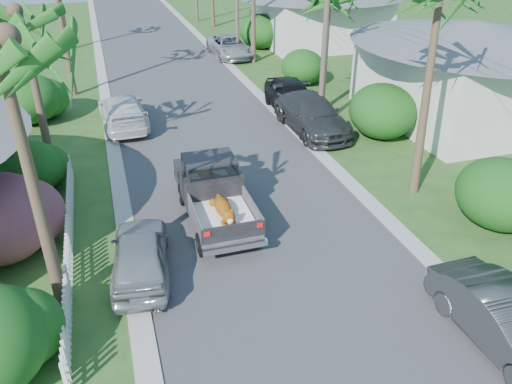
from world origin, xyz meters
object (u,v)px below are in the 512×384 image
object	(u,v)px
utility_pole_b	(325,31)
parked_car_rd	(230,47)
parked_car_lf	(123,111)
palm_l_b	(19,12)
parked_car_ln	(140,255)
house_right_near	(467,75)
parked_car_rf	(291,97)
parked_car_rm	(311,114)
house_right_far	(320,17)
pickup_truck	(212,189)
parked_car_rn	(505,322)

from	to	relation	value
utility_pole_b	parked_car_rd	bearing A→B (deg)	92.29
parked_car_lf	palm_l_b	xyz separation A→B (m)	(-3.20, -3.99, 5.40)
utility_pole_b	parked_car_ln	bearing A→B (deg)	-136.31
palm_l_b	parked_car_lf	bearing A→B (deg)	51.26
house_right_near	utility_pole_b	world-z (taller)	utility_pole_b
palm_l_b	parked_car_rf	bearing A→B (deg)	16.00
parked_car_rm	palm_l_b	world-z (taller)	palm_l_b
parked_car_rm	parked_car_rd	xyz separation A→B (m)	(0.00, 15.34, -0.08)
house_right_near	parked_car_lf	bearing A→B (deg)	166.49
palm_l_b	utility_pole_b	size ratio (longest dim) A/B	0.82
house_right_near	utility_pole_b	bearing A→B (deg)	172.30
parked_car_ln	utility_pole_b	bearing A→B (deg)	-129.56
parked_car_lf	house_right_near	xyz separation A→B (m)	(16.60, -3.99, 1.47)
palm_l_b	house_right_far	size ratio (longest dim) A/B	0.82
pickup_truck	parked_car_rn	xyz separation A→B (m)	(5.22, -7.95, -0.31)
parked_car_lf	house_right_near	distance (m)	17.14
parked_car_rf	palm_l_b	distance (m)	13.37
parked_car_rd	house_right_far	world-z (taller)	house_right_far
parked_car_rd	parked_car_lf	bearing A→B (deg)	-127.62
parked_car_lf	utility_pole_b	world-z (taller)	utility_pole_b
house_right_far	utility_pole_b	world-z (taller)	utility_pole_b
pickup_truck	parked_car_ln	bearing A→B (deg)	-136.13
parked_car_rf	parked_car_lf	distance (m)	8.62
parked_car_lf	utility_pole_b	xyz separation A→B (m)	(9.20, -2.99, 3.85)
parked_car_rm	house_right_near	xyz separation A→B (m)	(8.00, -0.69, 1.40)
parked_car_rm	parked_car_rn	bearing A→B (deg)	-95.22
pickup_truck	parked_car_rm	world-z (taller)	pickup_truck
parked_car_rf	house_right_near	distance (m)	8.79
palm_l_b	utility_pole_b	distance (m)	12.54
parked_car_lf	utility_pole_b	distance (m)	10.41
house_right_far	utility_pole_b	xyz separation A→B (m)	(-7.40, -17.00, 2.48)
palm_l_b	house_right_near	bearing A→B (deg)	0.00
parked_car_rm	parked_car_ln	world-z (taller)	parked_car_rm
parked_car_rf	parked_car_lf	size ratio (longest dim) A/B	0.96
parked_car_ln	pickup_truck	bearing A→B (deg)	-129.39
parked_car_rf	palm_l_b	size ratio (longest dim) A/B	0.67
parked_car_ln	palm_l_b	xyz separation A→B (m)	(-2.79, 8.18, 5.47)
parked_car_rf	parked_car_ln	xyz separation A→B (m)	(-9.01, -11.57, -0.17)
parked_car_lf	utility_pole_b	size ratio (longest dim) A/B	0.58
parked_car_rd	parked_car_ln	world-z (taller)	parked_car_rd
pickup_truck	parked_car_lf	distance (m)	9.84
parked_car_rd	house_right_near	world-z (taller)	house_right_near
palm_l_b	parked_car_rm	bearing A→B (deg)	3.35
house_right_far	pickup_truck	bearing A→B (deg)	-121.24
parked_car_rf	parked_car_rd	size ratio (longest dim) A/B	0.94
parked_car_ln	utility_pole_b	distance (m)	13.86
palm_l_b	house_right_near	size ratio (longest dim) A/B	0.82
palm_l_b	house_right_far	bearing A→B (deg)	42.27
pickup_truck	parked_car_rd	world-z (taller)	pickup_truck
utility_pole_b	parked_car_rm	bearing A→B (deg)	-152.70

